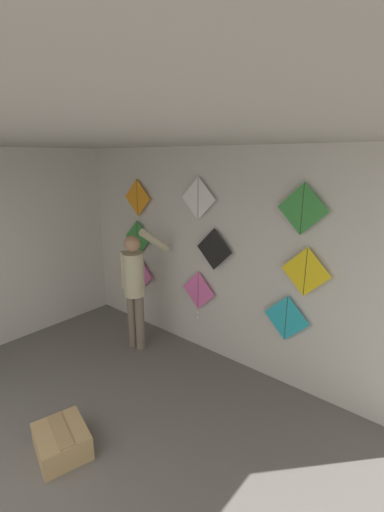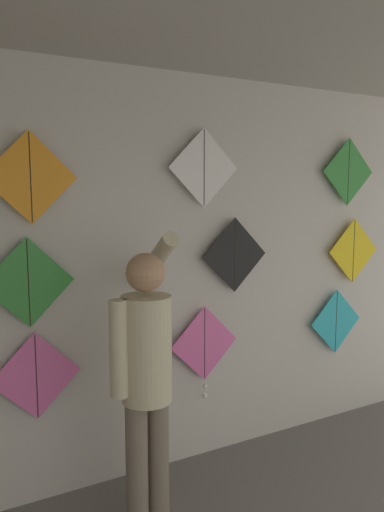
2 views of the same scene
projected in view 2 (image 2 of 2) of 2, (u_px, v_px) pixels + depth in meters
name	position (u px, v px, depth m)	size (l,w,h in m)	color
back_panel	(212.00, 272.00, 3.71)	(5.56, 0.06, 2.80)	beige
shopkeeper	(146.00, 368.00, 2.83)	(0.45, 0.64, 1.77)	#726656
kite_0	(36.00, 376.00, 3.08)	(0.55, 0.01, 0.55)	pink
kite_1	(204.00, 347.00, 3.65)	(0.55, 0.04, 0.69)	pink
kite_2	(336.00, 321.00, 4.26)	(0.55, 0.01, 0.55)	#28B2C6
kite_3	(28.00, 283.00, 2.99)	(0.55, 0.01, 0.55)	#338C38
kite_4	(235.00, 255.00, 3.68)	(0.55, 0.01, 0.55)	black
kite_5	(353.00, 251.00, 4.27)	(0.55, 0.01, 0.55)	yellow
kite_6	(30.00, 177.00, 2.93)	(0.55, 0.01, 0.55)	orange
kite_7	(204.00, 168.00, 3.47)	(0.55, 0.01, 0.55)	white
kite_8	(348.00, 172.00, 4.13)	(0.55, 0.01, 0.55)	#338C38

